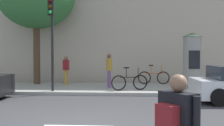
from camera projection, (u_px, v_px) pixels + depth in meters
ground_plane at (78, 126)px, 6.92m from camera, size 80.00×80.00×0.00m
sidewalk_curb at (104, 88)px, 13.90m from camera, size 36.00×4.00×0.15m
lane_markings at (78, 126)px, 6.92m from camera, size 25.80×0.16×0.01m
building_backdrop at (111, 15)px, 18.73m from camera, size 36.00×5.00×9.16m
traffic_light at (52, 29)px, 12.19m from camera, size 0.24×0.45×4.18m
poster_column at (192, 60)px, 13.61m from camera, size 0.99×0.99×2.78m
pedestrian_with_bag at (177, 126)px, 3.33m from camera, size 0.53×0.54×1.61m
pedestrian_with_backpack at (109, 68)px, 13.66m from camera, size 0.34×0.55×1.71m
pedestrian_tallest at (66, 68)px, 15.05m from camera, size 0.26×0.67×1.60m
bicycle_leaning at (154, 77)px, 15.16m from camera, size 1.77×0.14×1.09m
bicycle_upright at (130, 82)px, 12.63m from camera, size 1.71×0.57×1.09m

